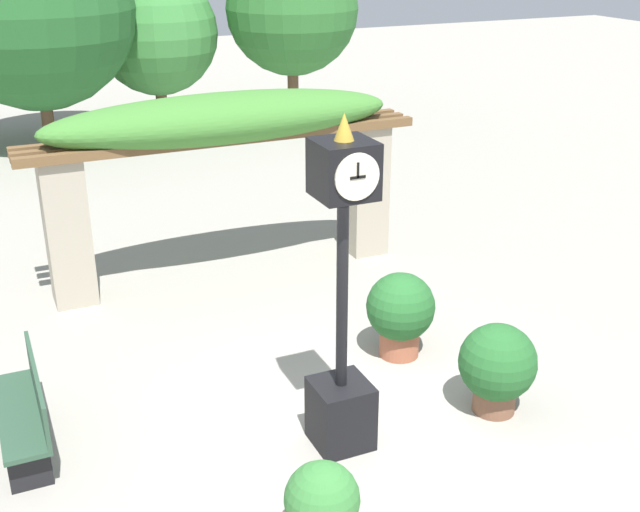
% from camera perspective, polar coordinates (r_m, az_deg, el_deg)
% --- Properties ---
extents(ground_plane, '(60.00, 60.00, 0.00)m').
position_cam_1_polar(ground_plane, '(8.57, 2.47, -11.52)').
color(ground_plane, gray).
extents(pedestal_clock, '(0.55, 0.55, 3.33)m').
position_cam_1_polar(pedestal_clock, '(7.51, 1.57, -4.39)').
color(pedestal_clock, black).
rests_on(pedestal_clock, ground).
extents(pergola, '(5.60, 1.16, 2.67)m').
position_cam_1_polar(pergola, '(11.28, -6.84, 8.15)').
color(pergola, '#A89E89').
rests_on(pergola, ground).
extents(potted_plant_near_left, '(0.82, 0.82, 1.05)m').
position_cam_1_polar(potted_plant_near_left, '(9.50, 5.74, -3.92)').
color(potted_plant_near_left, '#9E563D').
rests_on(potted_plant_near_left, ground).
extents(potted_plant_near_right, '(0.63, 0.63, 0.78)m').
position_cam_1_polar(potted_plant_near_right, '(6.84, 0.15, -17.11)').
color(potted_plant_near_right, gray).
rests_on(potted_plant_near_right, ground).
extents(potted_plant_far_left, '(0.82, 0.82, 0.99)m').
position_cam_1_polar(potted_plant_far_left, '(8.62, 12.49, -7.62)').
color(potted_plant_far_left, brown).
rests_on(potted_plant_far_left, ground).
extents(park_bench, '(0.42, 1.59, 0.89)m').
position_cam_1_polar(park_bench, '(8.41, -20.13, -10.23)').
color(park_bench, '#2D4C38').
rests_on(park_bench, ground).
extents(tree_line, '(12.15, 4.69, 5.26)m').
position_cam_1_polar(tree_line, '(19.62, -16.18, 15.91)').
color(tree_line, brown).
rests_on(tree_line, ground).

